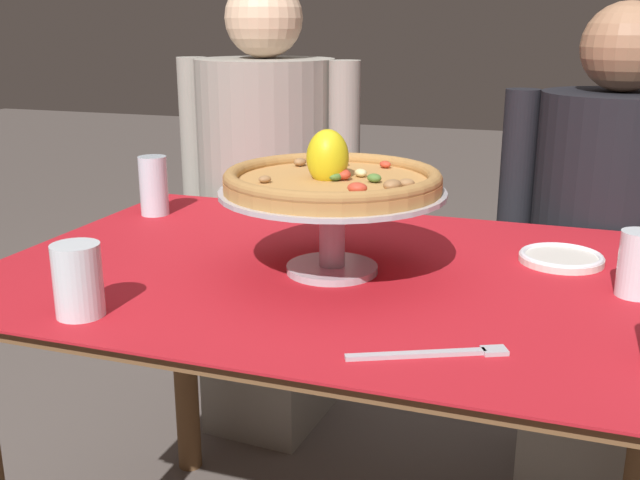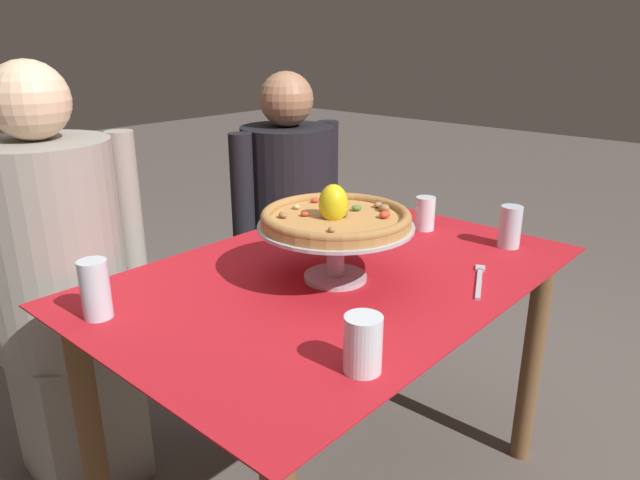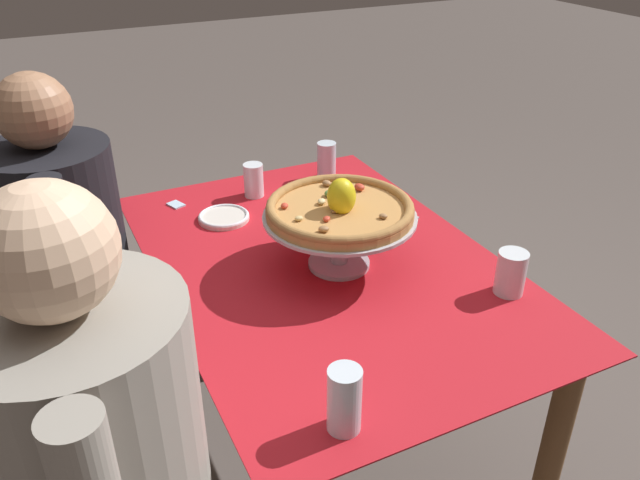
{
  "view_description": "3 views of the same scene",
  "coord_description": "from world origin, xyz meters",
  "px_view_note": "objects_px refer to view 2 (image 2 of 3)",
  "views": [
    {
      "loc": [
        0.34,
        -1.16,
        1.12
      ],
      "look_at": [
        -0.07,
        0.03,
        0.75
      ],
      "focal_mm": 41.56,
      "sensor_mm": 36.0,
      "label": 1
    },
    {
      "loc": [
        -1.04,
        -0.88,
        1.28
      ],
      "look_at": [
        -0.04,
        0.02,
        0.81
      ],
      "focal_mm": 32.62,
      "sensor_mm": 36.0,
      "label": 2
    },
    {
      "loc": [
        -1.25,
        0.63,
        1.56
      ],
      "look_at": [
        -0.06,
        0.04,
        0.81
      ],
      "focal_mm": 35.82,
      "sensor_mm": 36.0,
      "label": 3
    }
  ],
  "objects_px": {
    "diner_left": "(61,293)",
    "water_glass_front_left": "(363,347)",
    "pizza_stand": "(336,239)",
    "pizza": "(336,216)",
    "side_plate": "(367,226)",
    "diner_right": "(289,236)",
    "water_glass_back_left": "(96,293)",
    "water_glass_side_right": "(425,216)",
    "water_glass_front_right": "(510,229)",
    "sugar_packet": "(370,211)",
    "dinner_fork": "(479,279)"
  },
  "relations": [
    {
      "from": "water_glass_back_left",
      "to": "diner_right",
      "type": "height_order",
      "value": "diner_right"
    },
    {
      "from": "diner_right",
      "to": "diner_left",
      "type": "bearing_deg",
      "value": 177.32
    },
    {
      "from": "water_glass_side_right",
      "to": "diner_right",
      "type": "distance_m",
      "value": 0.6
    },
    {
      "from": "side_plate",
      "to": "sugar_packet",
      "type": "height_order",
      "value": "side_plate"
    },
    {
      "from": "pizza",
      "to": "side_plate",
      "type": "distance_m",
      "value": 0.44
    },
    {
      "from": "side_plate",
      "to": "diner_left",
      "type": "distance_m",
      "value": 0.91
    },
    {
      "from": "water_glass_front_right",
      "to": "diner_right",
      "type": "bearing_deg",
      "value": 93.45
    },
    {
      "from": "side_plate",
      "to": "sugar_packet",
      "type": "distance_m",
      "value": 0.18
    },
    {
      "from": "side_plate",
      "to": "water_glass_front_left",
      "type": "bearing_deg",
      "value": -143.23
    },
    {
      "from": "water_glass_side_right",
      "to": "dinner_fork",
      "type": "bearing_deg",
      "value": -128.49
    },
    {
      "from": "water_glass_front_left",
      "to": "water_glass_side_right",
      "type": "bearing_deg",
      "value": 24.59
    },
    {
      "from": "pizza_stand",
      "to": "sugar_packet",
      "type": "xyz_separation_m",
      "value": [
        0.52,
        0.28,
        -0.1
      ]
    },
    {
      "from": "pizza",
      "to": "water_glass_back_left",
      "type": "height_order",
      "value": "pizza"
    },
    {
      "from": "pizza_stand",
      "to": "water_glass_front_left",
      "type": "xyz_separation_m",
      "value": [
        -0.28,
        -0.3,
        -0.06
      ]
    },
    {
      "from": "pizza_stand",
      "to": "sugar_packet",
      "type": "distance_m",
      "value": 0.6
    },
    {
      "from": "water_glass_side_right",
      "to": "diner_right",
      "type": "bearing_deg",
      "value": 92.41
    },
    {
      "from": "pizza",
      "to": "diner_right",
      "type": "distance_m",
      "value": 0.83
    },
    {
      "from": "water_glass_front_left",
      "to": "diner_left",
      "type": "distance_m",
      "value": 0.98
    },
    {
      "from": "pizza_stand",
      "to": "water_glass_side_right",
      "type": "distance_m",
      "value": 0.49
    },
    {
      "from": "pizza",
      "to": "sugar_packet",
      "type": "xyz_separation_m",
      "value": [
        0.52,
        0.28,
        -0.16
      ]
    },
    {
      "from": "water_glass_front_left",
      "to": "diner_right",
      "type": "xyz_separation_m",
      "value": [
        0.74,
        0.92,
        -0.2
      ]
    },
    {
      "from": "pizza_stand",
      "to": "water_glass_back_left",
      "type": "relative_size",
      "value": 2.92
    },
    {
      "from": "water_glass_side_right",
      "to": "diner_right",
      "type": "height_order",
      "value": "diner_right"
    },
    {
      "from": "pizza_stand",
      "to": "water_glass_back_left",
      "type": "distance_m",
      "value": 0.56
    },
    {
      "from": "water_glass_front_right",
      "to": "water_glass_side_right",
      "type": "height_order",
      "value": "water_glass_front_right"
    },
    {
      "from": "pizza_stand",
      "to": "water_glass_back_left",
      "type": "xyz_separation_m",
      "value": [
        -0.49,
        0.25,
        -0.05
      ]
    },
    {
      "from": "pizza",
      "to": "water_glass_front_left",
      "type": "distance_m",
      "value": 0.43
    },
    {
      "from": "diner_right",
      "to": "water_glass_front_left",
      "type": "bearing_deg",
      "value": -128.83
    },
    {
      "from": "pizza_stand",
      "to": "dinner_fork",
      "type": "bearing_deg",
      "value": -49.75
    },
    {
      "from": "side_plate",
      "to": "diner_right",
      "type": "distance_m",
      "value": 0.47
    },
    {
      "from": "water_glass_side_right",
      "to": "dinner_fork",
      "type": "height_order",
      "value": "water_glass_side_right"
    },
    {
      "from": "water_glass_front_left",
      "to": "water_glass_side_right",
      "type": "height_order",
      "value": "water_glass_front_left"
    },
    {
      "from": "water_glass_side_right",
      "to": "sugar_packet",
      "type": "bearing_deg",
      "value": 80.98
    },
    {
      "from": "pizza_stand",
      "to": "diner_left",
      "type": "xyz_separation_m",
      "value": [
        -0.4,
        0.66,
        -0.21
      ]
    },
    {
      "from": "water_glass_front_right",
      "to": "sugar_packet",
      "type": "height_order",
      "value": "water_glass_front_right"
    },
    {
      "from": "water_glass_front_right",
      "to": "dinner_fork",
      "type": "height_order",
      "value": "water_glass_front_right"
    },
    {
      "from": "water_glass_front_left",
      "to": "diner_left",
      "type": "height_order",
      "value": "diner_left"
    },
    {
      "from": "pizza",
      "to": "dinner_fork",
      "type": "relative_size",
      "value": 1.82
    },
    {
      "from": "water_glass_side_right",
      "to": "side_plate",
      "type": "xyz_separation_m",
      "value": [
        -0.11,
        0.14,
        -0.04
      ]
    },
    {
      "from": "water_glass_front_right",
      "to": "side_plate",
      "type": "bearing_deg",
      "value": 109.26
    },
    {
      "from": "water_glass_side_right",
      "to": "sugar_packet",
      "type": "relative_size",
      "value": 2.07
    },
    {
      "from": "pizza",
      "to": "side_plate",
      "type": "relative_size",
      "value": 2.46
    },
    {
      "from": "dinner_fork",
      "to": "pizza",
      "type": "bearing_deg",
      "value": 130.26
    },
    {
      "from": "pizza",
      "to": "water_glass_side_right",
      "type": "relative_size",
      "value": 3.48
    },
    {
      "from": "dinner_fork",
      "to": "sugar_packet",
      "type": "xyz_separation_m",
      "value": [
        0.29,
        0.56,
        -0.0
      ]
    },
    {
      "from": "pizza_stand",
      "to": "diner_right",
      "type": "distance_m",
      "value": 0.81
    },
    {
      "from": "water_glass_front_left",
      "to": "diner_left",
      "type": "xyz_separation_m",
      "value": [
        -0.12,
        0.96,
        -0.15
      ]
    },
    {
      "from": "diner_left",
      "to": "water_glass_front_left",
      "type": "bearing_deg",
      "value": -83.18
    },
    {
      "from": "pizza_stand",
      "to": "water_glass_side_right",
      "type": "xyz_separation_m",
      "value": [
        0.48,
        0.05,
        -0.06
      ]
    },
    {
      "from": "pizza_stand",
      "to": "diner_left",
      "type": "relative_size",
      "value": 0.31
    }
  ]
}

